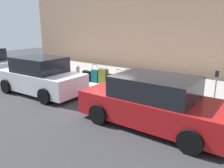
{
  "coord_description": "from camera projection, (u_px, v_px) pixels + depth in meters",
  "views": [
    {
      "loc": [
        -6.43,
        7.65,
        3.02
      ],
      "look_at": [
        -1.1,
        0.54,
        0.67
      ],
      "focal_mm": 35.88,
      "sensor_mm": 36.0,
      "label": 1
    }
  ],
  "objects": [
    {
      "name": "ground_plane",
      "position": [
        100.0,
        92.0,
        10.42
      ],
      "size": [
        40.0,
        40.0,
        0.0
      ],
      "primitive_type": "plane",
      "color": "#333335"
    },
    {
      "name": "sidewalk_curb",
      "position": [
        129.0,
        80.0,
        12.34
      ],
      "size": [
        18.0,
        5.0,
        0.14
      ],
      "primitive_type": "cube",
      "color": "#9E9B93",
      "rests_on": "ground_plane"
    },
    {
      "name": "suitcase_maroon_0",
      "position": [
        185.0,
        93.0,
        8.76
      ],
      "size": [
        0.38,
        0.25,
        0.66
      ],
      "color": "maroon",
      "rests_on": "sidewalk_curb"
    },
    {
      "name": "suitcase_olive_1",
      "position": [
        173.0,
        90.0,
        9.02
      ],
      "size": [
        0.47,
        0.27,
        0.9
      ],
      "color": "#59601E",
      "rests_on": "sidewalk_curb"
    },
    {
      "name": "suitcase_teal_2",
      "position": [
        161.0,
        87.0,
        9.37
      ],
      "size": [
        0.44,
        0.22,
        0.96
      ],
      "color": "#0F606B",
      "rests_on": "sidewalk_curb"
    },
    {
      "name": "suitcase_black_3",
      "position": [
        150.0,
        84.0,
        9.69
      ],
      "size": [
        0.44,
        0.24,
        0.82
      ],
      "color": "black",
      "rests_on": "sidewalk_curb"
    },
    {
      "name": "suitcase_navy_4",
      "position": [
        137.0,
        83.0,
        9.93
      ],
      "size": [
        0.5,
        0.27,
        0.98
      ],
      "color": "navy",
      "rests_on": "sidewalk_curb"
    },
    {
      "name": "suitcase_red_5",
      "position": [
        127.0,
        82.0,
        10.24
      ],
      "size": [
        0.36,
        0.26,
        0.94
      ],
      "color": "red",
      "rests_on": "sidewalk_curb"
    },
    {
      "name": "suitcase_silver_6",
      "position": [
        119.0,
        81.0,
        10.58
      ],
      "size": [
        0.43,
        0.24,
        0.86
      ],
      "color": "#9EA0A8",
      "rests_on": "sidewalk_curb"
    },
    {
      "name": "suitcase_maroon_7",
      "position": [
        111.0,
        80.0,
        10.91
      ],
      "size": [
        0.39,
        0.22,
        0.59
      ],
      "color": "maroon",
      "rests_on": "sidewalk_curb"
    },
    {
      "name": "suitcase_olive_8",
      "position": [
        103.0,
        76.0,
        11.21
      ],
      "size": [
        0.49,
        0.29,
        1.05
      ],
      "color": "#59601E",
      "rests_on": "sidewalk_curb"
    },
    {
      "name": "suitcase_teal_9",
      "position": [
        95.0,
        76.0,
        11.51
      ],
      "size": [
        0.4,
        0.25,
        0.93
      ],
      "color": "#0F606B",
      "rests_on": "sidewalk_curb"
    },
    {
      "name": "suitcase_black_10",
      "position": [
        87.0,
        76.0,
        11.77
      ],
      "size": [
        0.46,
        0.22,
        0.59
      ],
      "color": "black",
      "rests_on": "sidewalk_curb"
    },
    {
      "name": "fire_hydrant",
      "position": [
        78.0,
        72.0,
        12.15
      ],
      "size": [
        0.39,
        0.21,
        0.75
      ],
      "color": "#99999E",
      "rests_on": "sidewalk_curb"
    },
    {
      "name": "bollard_post",
      "position": [
        68.0,
        72.0,
        12.39
      ],
      "size": [
        0.14,
        0.14,
        0.69
      ],
      "primitive_type": "cylinder",
      "color": "brown",
      "rests_on": "sidewalk_curb"
    },
    {
      "name": "parking_meter",
      "position": [
        216.0,
        83.0,
        8.22
      ],
      "size": [
        0.12,
        0.09,
        1.27
      ],
      "color": "slate",
      "rests_on": "sidewalk_curb"
    },
    {
      "name": "parked_car_red_0",
      "position": [
        154.0,
        103.0,
        6.79
      ],
      "size": [
        4.61,
        2.13,
        1.55
      ],
      "color": "#AD1619",
      "rests_on": "ground_plane"
    },
    {
      "name": "parked_car_white_1",
      "position": [
        40.0,
        77.0,
        10.04
      ],
      "size": [
        4.28,
        2.16,
        1.65
      ],
      "color": "silver",
      "rests_on": "ground_plane"
    }
  ]
}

